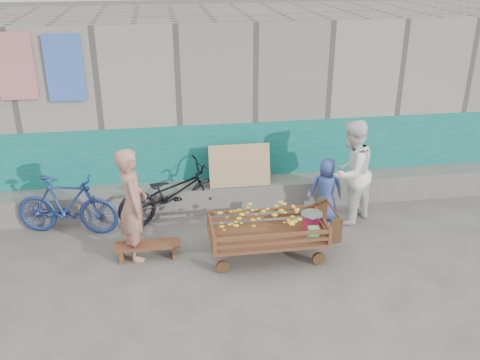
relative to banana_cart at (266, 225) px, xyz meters
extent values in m
plane|color=#4E4C47|center=(-0.43, -0.69, -0.51)|extent=(80.00, 80.00, 0.00)
cube|color=gray|center=(-0.43, 3.41, 0.99)|extent=(12.00, 3.00, 3.00)
cube|color=#057162|center=(-0.43, 1.90, 0.19)|extent=(12.00, 0.03, 1.40)
cube|color=slate|center=(-0.43, 1.66, -0.29)|extent=(12.00, 0.50, 0.45)
cube|color=#A48356|center=(-0.13, 1.53, 0.29)|extent=(1.00, 0.19, 0.68)
cube|color=#CC7278|center=(-3.43, 1.87, 1.94)|extent=(0.55, 0.03, 1.00)
cube|color=#3F69D0|center=(-2.73, 1.87, 1.89)|extent=(0.55, 0.03, 1.00)
cube|color=brown|center=(0.03, 0.00, -0.17)|extent=(1.62, 0.81, 0.05)
cylinder|color=#3D2113|center=(-0.65, -0.30, -0.42)|extent=(0.18, 0.05, 0.18)
cube|color=brown|center=(-0.75, -0.38, -0.03)|extent=(0.05, 0.05, 0.25)
cylinder|color=#3D2113|center=(-0.65, 0.30, -0.42)|extent=(0.18, 0.05, 0.18)
cube|color=brown|center=(-0.75, 0.38, -0.03)|extent=(0.05, 0.05, 0.25)
cylinder|color=#3D2113|center=(0.71, -0.30, -0.42)|extent=(0.18, 0.05, 0.18)
cube|color=brown|center=(0.81, -0.38, -0.03)|extent=(0.05, 0.05, 0.25)
cylinder|color=#3D2113|center=(0.71, 0.30, -0.42)|extent=(0.18, 0.05, 0.18)
cube|color=brown|center=(0.81, 0.38, -0.03)|extent=(0.05, 0.05, 0.25)
cube|color=brown|center=(0.03, -0.38, -0.06)|extent=(1.57, 0.04, 0.05)
cube|color=brown|center=(0.03, -0.38, 0.05)|extent=(1.57, 0.04, 0.05)
cube|color=brown|center=(0.03, 0.38, -0.06)|extent=(1.57, 0.04, 0.05)
cube|color=brown|center=(0.03, 0.38, 0.05)|extent=(1.57, 0.04, 0.05)
cube|color=brown|center=(-0.75, 0.00, -0.06)|extent=(0.04, 0.76, 0.05)
cube|color=brown|center=(-0.75, 0.00, 0.05)|extent=(0.04, 0.76, 0.05)
cube|color=brown|center=(0.81, 0.00, -0.06)|extent=(0.04, 0.76, 0.05)
cube|color=brown|center=(0.81, 0.00, 0.05)|extent=(0.04, 0.76, 0.05)
cylinder|color=#3D2113|center=(0.98, 0.00, 0.16)|extent=(0.04, 0.72, 0.04)
cube|color=#3D2113|center=(0.91, 0.34, 0.01)|extent=(0.16, 0.04, 0.36)
cube|color=#3D2113|center=(0.91, -0.33, 0.01)|extent=(0.16, 0.04, 0.36)
ellipsoid|color=yellow|center=(-0.06, 0.00, 0.05)|extent=(1.17, 0.63, 0.40)
cylinder|color=#E31A5C|center=(0.66, 0.00, -0.03)|extent=(0.22, 0.22, 0.23)
cylinder|color=silver|center=(0.66, 0.00, 0.09)|extent=(0.03, 0.03, 0.05)
cylinder|color=silver|center=(0.66, 0.00, 0.13)|extent=(0.31, 0.31, 0.02)
cube|color=#41B85E|center=(0.62, -0.25, -0.04)|extent=(0.14, 0.11, 0.20)
cube|color=brown|center=(-1.65, 0.24, -0.30)|extent=(0.92, 0.28, 0.04)
cube|color=brown|center=(-2.01, 0.24, -0.42)|extent=(0.06, 0.26, 0.18)
cube|color=brown|center=(-1.28, 0.24, -0.42)|extent=(0.06, 0.26, 0.18)
imported|color=#B07365|center=(-1.81, 0.32, 0.31)|extent=(0.47, 0.64, 1.64)
imported|color=white|center=(1.53, 0.89, 0.33)|extent=(1.04, 1.00, 1.68)
imported|color=#354B98|center=(1.19, 1.01, 0.01)|extent=(0.58, 0.45, 1.04)
imported|color=black|center=(-1.24, 1.36, -0.04)|extent=(1.90, 1.13, 0.94)
imported|color=navy|center=(-2.84, 1.16, -0.04)|extent=(1.64, 0.80, 0.95)
camera|label=1|loc=(-1.36, -6.41, 3.58)|focal=40.00mm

